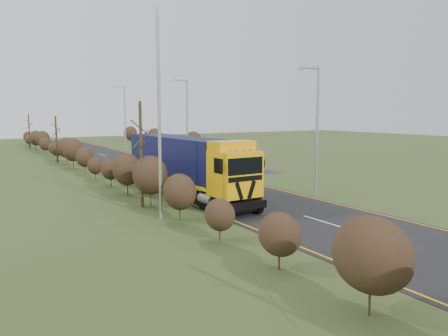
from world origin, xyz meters
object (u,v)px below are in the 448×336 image
object	(u,v)px
streetlight_near	(316,126)
speed_sign	(228,154)
car_red_hatchback	(243,163)
lorry	(187,162)
car_blue_sedan	(221,158)

from	to	relation	value
streetlight_near	speed_sign	bearing A→B (deg)	91.67
car_red_hatchback	streetlight_near	xyz separation A→B (m)	(-2.88, -12.84, 3.92)
lorry	speed_sign	world-z (taller)	lorry
car_blue_sedan	speed_sign	size ratio (longest dim) A/B	1.59
car_blue_sedan	speed_sign	bearing A→B (deg)	57.64
speed_sign	lorry	bearing A→B (deg)	-137.29
car_red_hatchback	speed_sign	world-z (taller)	speed_sign
lorry	streetlight_near	xyz separation A→B (m)	(7.30, -3.96, 2.35)
car_red_hatchback	speed_sign	bearing A→B (deg)	30.38
car_blue_sedan	streetlight_near	xyz separation A→B (m)	(-3.51, -18.16, 3.87)
car_red_hatchback	streetlight_near	world-z (taller)	streetlight_near
lorry	car_red_hatchback	bearing A→B (deg)	38.57
streetlight_near	car_blue_sedan	bearing A→B (deg)	79.06
streetlight_near	speed_sign	xyz separation A→B (m)	(-0.30, 10.43, -2.67)
car_blue_sedan	speed_sign	world-z (taller)	speed_sign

